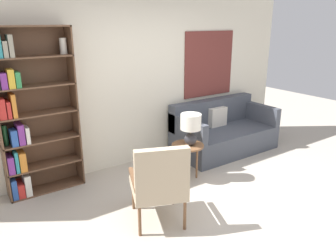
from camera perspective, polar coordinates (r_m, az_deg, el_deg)
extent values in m
plane|color=#B2A899|center=(4.10, 8.18, -15.46)|extent=(14.00, 14.00, 0.00)
cube|color=silver|center=(5.17, -6.55, 7.84)|extent=(6.40, 0.06, 2.70)
cube|color=brown|center=(6.01, 7.15, 10.65)|extent=(1.09, 0.02, 1.14)
cube|color=brown|center=(4.69, -15.96, 3.04)|extent=(0.02, 0.30, 2.19)
cube|color=brown|center=(4.42, -23.33, 15.71)|extent=(0.99, 0.30, 0.02)
cube|color=brown|center=(4.96, -20.22, -10.09)|extent=(0.99, 0.30, 0.02)
cube|color=brown|center=(4.71, -22.09, 2.46)|extent=(0.99, 0.01, 2.19)
cube|color=brown|center=(4.80, -20.68, -6.26)|extent=(0.99, 0.30, 0.02)
cube|color=#2D56A8|center=(4.79, -25.28, -9.83)|extent=(0.07, 0.18, 0.27)
cube|color=red|center=(4.84, -24.36, -9.90)|extent=(0.08, 0.25, 0.19)
cube|color=silver|center=(4.80, -23.32, -9.34)|extent=(0.08, 0.18, 0.29)
cube|color=brown|center=(4.67, -21.16, -2.20)|extent=(0.99, 0.30, 0.02)
cube|color=#7A338C|center=(4.67, -25.83, -5.96)|extent=(0.08, 0.23, 0.23)
cube|color=teal|center=(4.65, -24.97, -5.60)|extent=(0.04, 0.19, 0.28)
cube|color=orange|center=(4.67, -24.10, -5.55)|extent=(0.08, 0.21, 0.25)
cube|color=brown|center=(4.57, -21.67, 2.07)|extent=(0.99, 0.30, 0.02)
cylinder|color=#194723|center=(4.57, -26.48, -1.50)|extent=(0.06, 0.06, 0.26)
cube|color=#2D56A8|center=(4.53, -25.31, -1.81)|extent=(0.08, 0.17, 0.21)
cube|color=#7A338C|center=(4.57, -24.40, -1.16)|extent=(0.07, 0.25, 0.26)
cube|color=silver|center=(4.57, -23.42, -1.36)|extent=(0.05, 0.21, 0.21)
cube|color=brown|center=(4.49, -22.20, 6.51)|extent=(0.99, 0.30, 0.02)
cube|color=red|center=(4.42, -27.03, 2.68)|extent=(0.08, 0.17, 0.25)
cube|color=red|center=(4.47, -26.15, 2.69)|extent=(0.04, 0.25, 0.21)
cube|color=orange|center=(4.47, -25.44, 3.31)|extent=(0.05, 0.24, 0.29)
cube|color=brown|center=(4.44, -22.75, 11.07)|extent=(0.99, 0.30, 0.02)
cube|color=#7A338C|center=(4.36, -26.81, 7.03)|extent=(0.07, 0.17, 0.19)
cube|color=gold|center=(4.38, -25.78, 7.45)|extent=(0.07, 0.18, 0.23)
cube|color=#338C4C|center=(4.40, -24.83, 7.37)|extent=(0.06, 0.21, 0.19)
cube|color=gray|center=(4.33, -26.59, 11.85)|extent=(0.05, 0.17, 0.19)
cube|color=gray|center=(4.35, -25.85, 12.44)|extent=(0.05, 0.20, 0.26)
cylinder|color=beige|center=(4.54, -17.79, 13.13)|extent=(0.09, 0.09, 0.20)
cylinder|color=brown|center=(4.23, 0.87, -11.25)|extent=(0.04, 0.04, 0.37)
cylinder|color=brown|center=(4.15, -6.06, -11.95)|extent=(0.04, 0.04, 0.37)
cylinder|color=brown|center=(3.77, 2.94, -15.23)|extent=(0.04, 0.04, 0.37)
cylinder|color=brown|center=(3.69, -4.95, -16.15)|extent=(0.04, 0.04, 0.37)
cube|color=tan|center=(3.84, -1.84, -10.71)|extent=(0.78, 0.80, 0.08)
cube|color=tan|center=(3.46, -1.03, -8.21)|extent=(0.58, 0.31, 0.55)
cube|color=brown|center=(3.83, 2.19, -8.43)|extent=(0.26, 0.55, 0.04)
cube|color=brown|center=(3.74, -6.02, -9.22)|extent=(0.26, 0.55, 0.04)
cube|color=#474C56|center=(5.96, 9.83, -2.38)|extent=(1.83, 0.92, 0.41)
cube|color=#474C56|center=(6.07, 7.70, 2.50)|extent=(1.83, 0.20, 0.47)
cube|color=#474C56|center=(5.30, 3.36, -0.46)|extent=(0.12, 0.92, 0.33)
cube|color=#474C56|center=(6.45, 15.49, 2.26)|extent=(0.12, 0.92, 0.33)
cube|color=beige|center=(5.98, 8.63, 1.57)|extent=(0.36, 0.12, 0.34)
cylinder|color=brown|center=(4.75, 3.46, -3.41)|extent=(0.47, 0.47, 0.02)
cylinder|color=brown|center=(4.95, 2.40, -5.80)|extent=(0.03, 0.03, 0.51)
cylinder|color=brown|center=(4.73, 2.74, -6.99)|extent=(0.03, 0.03, 0.51)
cylinder|color=brown|center=(4.87, 5.05, -6.28)|extent=(0.03, 0.03, 0.51)
ellipsoid|color=#2D2D33|center=(4.70, 3.93, -2.30)|extent=(0.18, 0.18, 0.18)
cylinder|color=tan|center=(4.66, 3.96, -0.91)|extent=(0.02, 0.02, 0.06)
cylinder|color=white|center=(4.62, 4.00, 0.75)|extent=(0.29, 0.29, 0.22)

